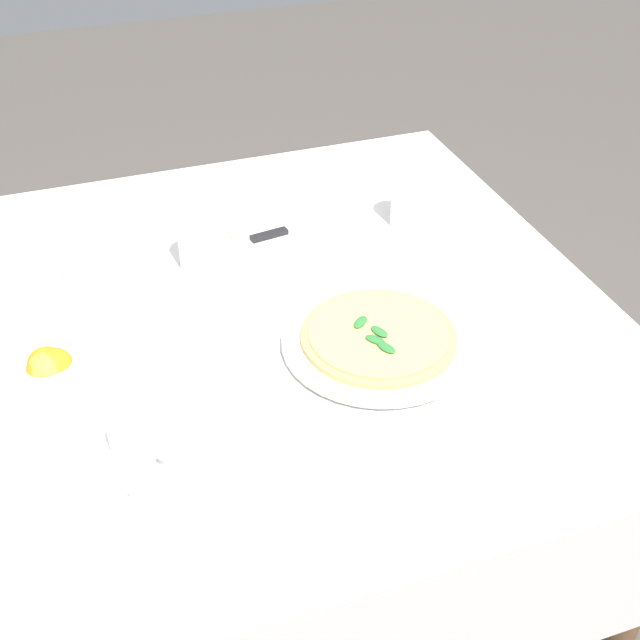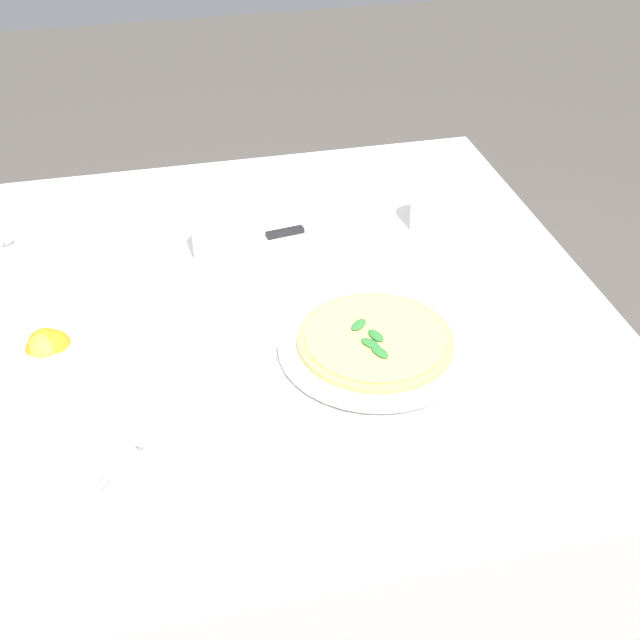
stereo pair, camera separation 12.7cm
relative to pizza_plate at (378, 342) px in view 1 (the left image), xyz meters
The scene contains 13 objects.
ground_plane 0.76m from the pizza_plate, 133.86° to the left, with size 8.00×8.00×0.00m, color #4C4742.
dining_table 0.25m from the pizza_plate, 133.86° to the left, with size 1.18×1.18×0.72m.
pizza_plate is the anchor object (origin of this frame).
pizza 0.01m from the pizza_plate, 137.41° to the right, with size 0.26×0.26×0.02m.
coffee_cup_left_edge 0.75m from the pizza_plate, 138.74° to the left, with size 0.13×0.13×0.06m.
coffee_cup_near_right 0.43m from the pizza_plate, 165.19° to the right, with size 0.13×0.13×0.07m.
coffee_cup_far_left 0.54m from the pizza_plate, 152.44° to the right, with size 0.13×0.13×0.06m.
water_glass_back_corner 0.40m from the pizza_plate, 123.60° to the left, with size 0.07×0.07×0.12m.
water_glass_far_right 0.41m from the pizza_plate, 59.36° to the left, with size 0.07×0.07×0.12m.
napkin_folded 0.37m from the pizza_plate, 94.77° to the left, with size 0.22×0.14×0.02m.
dinner_knife 0.37m from the pizza_plate, 94.34° to the left, with size 0.20×0.05×0.01m.
citrus_bowl 0.52m from the pizza_plate, behind, with size 0.15×0.15×0.07m.
menu_card 0.58m from the pizza_plate, 137.84° to the left, with size 0.07×0.06×0.06m.
Camera 1 is at (-0.31, -1.16, 1.60)m, focal length 48.00 mm.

